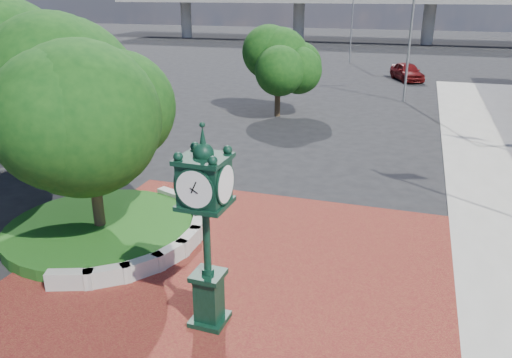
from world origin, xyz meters
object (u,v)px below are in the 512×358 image
object	(u,v)px
street_lamp_near	(415,22)
street_lamp_far	(354,19)
parked_car	(407,72)
post_clock	(206,222)

from	to	relation	value
street_lamp_near	street_lamp_far	world-z (taller)	street_lamp_near
street_lamp_far	parked_car	bearing A→B (deg)	-58.67
parked_car	street_lamp_far	bearing A→B (deg)	98.33
street_lamp_near	street_lamp_far	size ratio (longest dim) A/B	1.17
post_clock	parked_car	world-z (taller)	post_clock
parked_car	post_clock	bearing A→B (deg)	-117.76
parked_car	street_lamp_far	xyz separation A→B (m)	(-6.41, 10.53, 3.96)
post_clock	street_lamp_far	size ratio (longest dim) A/B	0.61
post_clock	parked_car	bearing A→B (deg)	85.23
parked_car	street_lamp_near	size ratio (longest dim) A/B	0.49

